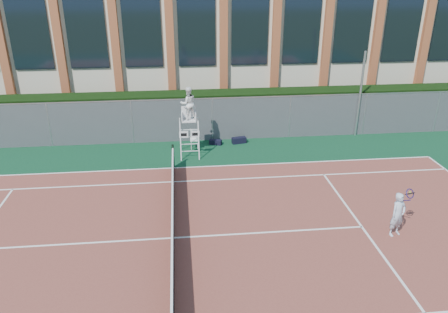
{
  "coord_description": "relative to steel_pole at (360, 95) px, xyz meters",
  "views": [
    {
      "loc": [
        0.38,
        -12.16,
        8.14
      ],
      "look_at": [
        1.98,
        3.0,
        1.56
      ],
      "focal_mm": 35.0,
      "sensor_mm": 36.0,
      "label": 1
    }
  ],
  "objects": [
    {
      "name": "apron",
      "position": [
        -9.58,
        -7.7,
        -2.21
      ],
      "size": [
        36.0,
        20.0,
        0.01
      ],
      "primitive_type": "cube",
      "color": "#0D3920",
      "rests_on": "ground"
    },
    {
      "name": "tennis_net",
      "position": [
        -9.58,
        -8.7,
        -1.67
      ],
      "size": [
        0.1,
        11.3,
        1.1
      ],
      "color": "black",
      "rests_on": "ground"
    },
    {
      "name": "building",
      "position": [
        -9.58,
        9.25,
        1.93
      ],
      "size": [
        45.0,
        10.6,
        8.22
      ],
      "color": "beige",
      "rests_on": "ground"
    },
    {
      "name": "umpire_chair",
      "position": [
        -8.81,
        -1.66,
        0.2
      ],
      "size": [
        0.92,
        1.42,
        3.31
      ],
      "color": "white",
      "rests_on": "ground"
    },
    {
      "name": "tennis_court",
      "position": [
        -9.58,
        -8.7,
        -2.19
      ],
      "size": [
        23.77,
        10.97,
        0.02
      ],
      "primitive_type": "cube",
      "color": "brown",
      "rests_on": "apron"
    },
    {
      "name": "fence",
      "position": [
        -9.58,
        0.1,
        -1.11
      ],
      "size": [
        40.0,
        0.06,
        2.2
      ],
      "primitive_type": null,
      "color": "#595E60",
      "rests_on": "ground"
    },
    {
      "name": "ground",
      "position": [
        -9.58,
        -8.7,
        -2.21
      ],
      "size": [
        120.0,
        120.0,
        0.0
      ],
      "primitive_type": "plane",
      "color": "#233814"
    },
    {
      "name": "sports_bag_near",
      "position": [
        -6.29,
        -0.5,
        -2.05
      ],
      "size": [
        0.75,
        0.42,
        0.3
      ],
      "primitive_type": "cube",
      "rotation": [
        0.0,
        0.0,
        0.2
      ],
      "color": "black",
      "rests_on": "apron"
    },
    {
      "name": "steel_pole",
      "position": [
        0.0,
        0.0,
        0.0
      ],
      "size": [
        0.12,
        0.12,
        4.42
      ],
      "primitive_type": "cylinder",
      "color": "#9EA0A5",
      "rests_on": "ground"
    },
    {
      "name": "plastic_chair",
      "position": [
        -8.54,
        -0.86,
        -1.66
      ],
      "size": [
        0.45,
        0.45,
        0.93
      ],
      "color": "silver",
      "rests_on": "apron"
    },
    {
      "name": "hedge",
      "position": [
        -9.58,
        1.3,
        -1.11
      ],
      "size": [
        40.0,
        1.4,
        2.2
      ],
      "primitive_type": "cube",
      "color": "black",
      "rests_on": "ground"
    },
    {
      "name": "sports_bag_far",
      "position": [
        -7.48,
        -0.55,
        -2.08
      ],
      "size": [
        0.66,
        0.47,
        0.24
      ],
      "primitive_type": "cube",
      "rotation": [
        0.0,
        0.0,
        -0.38
      ],
      "color": "black",
      "rests_on": "apron"
    },
    {
      "name": "tennis_player",
      "position": [
        -2.29,
        -9.25,
        -1.41
      ],
      "size": [
        0.92,
        0.68,
        1.55
      ],
      "color": "silver",
      "rests_on": "tennis_court"
    }
  ]
}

